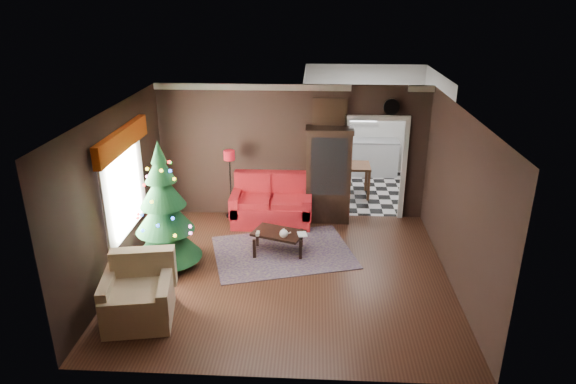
# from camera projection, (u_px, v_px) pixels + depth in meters

# --- Properties ---
(floor) EXTENTS (5.50, 5.50, 0.00)m
(floor) POSITION_uv_depth(u_px,v_px,m) (285.00, 274.00, 8.65)
(floor) COLOR black
(floor) RESTS_ON ground
(ceiling) EXTENTS (5.50, 5.50, 0.00)m
(ceiling) POSITION_uv_depth(u_px,v_px,m) (285.00, 112.00, 7.62)
(ceiling) COLOR white
(ceiling) RESTS_ON ground
(wall_back) EXTENTS (5.50, 0.00, 5.50)m
(wall_back) POSITION_uv_depth(u_px,v_px,m) (292.00, 152.00, 10.46)
(wall_back) COLOR black
(wall_back) RESTS_ON ground
(wall_front) EXTENTS (5.50, 0.00, 5.50)m
(wall_front) POSITION_uv_depth(u_px,v_px,m) (272.00, 281.00, 5.81)
(wall_front) COLOR black
(wall_front) RESTS_ON ground
(wall_left) EXTENTS (0.00, 5.50, 5.50)m
(wall_left) POSITION_uv_depth(u_px,v_px,m) (117.00, 195.00, 8.27)
(wall_left) COLOR black
(wall_left) RESTS_ON ground
(wall_right) EXTENTS (0.00, 5.50, 5.50)m
(wall_right) POSITION_uv_depth(u_px,v_px,m) (459.00, 202.00, 8.00)
(wall_right) COLOR black
(wall_right) RESTS_ON ground
(doorway) EXTENTS (1.10, 0.10, 2.10)m
(doorway) POSITION_uv_depth(u_px,v_px,m) (374.00, 170.00, 10.50)
(doorway) COLOR silver
(doorway) RESTS_ON ground
(left_window) EXTENTS (0.05, 1.60, 1.40)m
(left_window) POSITION_uv_depth(u_px,v_px,m) (123.00, 187.00, 8.44)
(left_window) COLOR white
(left_window) RESTS_ON wall_left
(valance) EXTENTS (0.12, 2.10, 0.35)m
(valance) POSITION_uv_depth(u_px,v_px,m) (122.00, 140.00, 8.13)
(valance) COLOR #7D2B06
(valance) RESTS_ON wall_left
(kitchen_floor) EXTENTS (3.00, 3.00, 0.00)m
(kitchen_floor) POSITION_uv_depth(u_px,v_px,m) (365.00, 190.00, 12.28)
(kitchen_floor) COLOR silver
(kitchen_floor) RESTS_ON ground
(kitchen_window) EXTENTS (0.70, 0.06, 0.70)m
(kitchen_window) POSITION_uv_depth(u_px,v_px,m) (364.00, 108.00, 13.00)
(kitchen_window) COLOR white
(kitchen_window) RESTS_ON ground
(rug) EXTENTS (2.86, 2.40, 0.01)m
(rug) POSITION_uv_depth(u_px,v_px,m) (283.00, 252.00, 9.37)
(rug) COLOR #5A4753
(rug) RESTS_ON ground
(loveseat) EXTENTS (1.70, 0.90, 1.00)m
(loveseat) POSITION_uv_depth(u_px,v_px,m) (272.00, 200.00, 10.39)
(loveseat) COLOR #860000
(loveseat) RESTS_ON ground
(curio_cabinet) EXTENTS (0.90, 0.45, 1.90)m
(curio_cabinet) POSITION_uv_depth(u_px,v_px,m) (328.00, 177.00, 10.37)
(curio_cabinet) COLOR black
(curio_cabinet) RESTS_ON ground
(floor_lamp) EXTENTS (0.32, 0.32, 1.43)m
(floor_lamp) POSITION_uv_depth(u_px,v_px,m) (230.00, 184.00, 10.33)
(floor_lamp) COLOR black
(floor_lamp) RESTS_ON ground
(christmas_tree) EXTENTS (1.50, 1.50, 2.26)m
(christmas_tree) POSITION_uv_depth(u_px,v_px,m) (164.00, 210.00, 8.57)
(christmas_tree) COLOR black
(christmas_tree) RESTS_ON ground
(armchair) EXTENTS (1.14, 1.14, 1.01)m
(armchair) POSITION_uv_depth(u_px,v_px,m) (138.00, 292.00, 7.29)
(armchair) COLOR #C7B199
(armchair) RESTS_ON ground
(coffee_table) EXTENTS (1.03, 0.81, 0.40)m
(coffee_table) POSITION_uv_depth(u_px,v_px,m) (278.00, 242.00, 9.29)
(coffee_table) COLOR black
(coffee_table) RESTS_ON rug
(teapot) EXTENTS (0.20, 0.20, 0.17)m
(teapot) POSITION_uv_depth(u_px,v_px,m) (284.00, 233.00, 8.98)
(teapot) COLOR silver
(teapot) RESTS_ON coffee_table
(cup_a) EXTENTS (0.08, 0.08, 0.05)m
(cup_a) POSITION_uv_depth(u_px,v_px,m) (258.00, 232.00, 9.14)
(cup_a) COLOR white
(cup_a) RESTS_ON coffee_table
(cup_b) EXTENTS (0.08, 0.08, 0.06)m
(cup_b) POSITION_uv_depth(u_px,v_px,m) (257.00, 234.00, 9.06)
(cup_b) COLOR silver
(cup_b) RESTS_ON coffee_table
(book) EXTENTS (0.16, 0.05, 0.22)m
(book) POSITION_uv_depth(u_px,v_px,m) (298.00, 230.00, 9.06)
(book) COLOR #9B735A
(book) RESTS_ON coffee_table
(wall_clock) EXTENTS (0.32, 0.32, 0.06)m
(wall_clock) POSITION_uv_depth(u_px,v_px,m) (391.00, 107.00, 9.95)
(wall_clock) COLOR white
(wall_clock) RESTS_ON wall_back
(painting) EXTENTS (0.62, 0.05, 0.52)m
(painting) POSITION_uv_depth(u_px,v_px,m) (330.00, 113.00, 10.06)
(painting) COLOR tan
(painting) RESTS_ON wall_back
(kitchen_counter) EXTENTS (1.80, 0.60, 0.90)m
(kitchen_counter) POSITION_uv_depth(u_px,v_px,m) (362.00, 158.00, 13.23)
(kitchen_counter) COLOR silver
(kitchen_counter) RESTS_ON ground
(kitchen_table) EXTENTS (0.70, 0.70, 0.75)m
(kitchen_table) POSITION_uv_depth(u_px,v_px,m) (354.00, 180.00, 11.88)
(kitchen_table) COLOR brown
(kitchen_table) RESTS_ON ground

